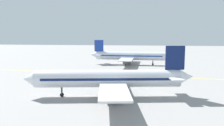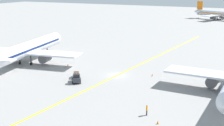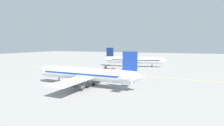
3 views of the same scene
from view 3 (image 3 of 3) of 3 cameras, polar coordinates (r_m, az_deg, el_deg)
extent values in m
plane|color=gray|center=(74.99, 2.24, -3.48)|extent=(400.00, 400.00, 0.00)
cube|color=yellow|center=(74.99, 2.24, -3.48)|extent=(13.46, 119.33, 0.01)
cylinder|color=silver|center=(98.03, 7.33, 0.96)|extent=(8.50, 30.18, 3.60)
cone|color=silver|center=(97.97, 16.81, 0.75)|extent=(3.77, 2.93, 3.42)
cone|color=silver|center=(100.77, -2.06, 1.32)|extent=(3.51, 3.46, 3.06)
cube|color=#0F1E51|center=(98.01, 7.33, 1.05)|extent=(8.04, 27.23, 0.50)
cube|color=silver|center=(98.18, 6.74, 0.56)|extent=(28.47, 9.75, 0.36)
cylinder|color=#4C4C51|center=(103.26, 7.00, 0.13)|extent=(2.70, 3.52, 2.20)
cylinder|color=#4C4C51|center=(93.36, 6.43, -0.49)|extent=(2.70, 3.52, 2.20)
cube|color=#0F1E51|center=(99.93, -0.68, 3.58)|extent=(1.01, 4.00, 5.00)
cube|color=silver|center=(100.06, -0.40, 1.34)|extent=(9.27, 3.85, 0.24)
cylinder|color=#4C4C51|center=(97.91, 12.91, -0.56)|extent=(0.36, 0.36, 2.00)
cylinder|color=black|center=(98.03, 12.90, -1.14)|extent=(0.41, 0.84, 0.80)
cylinder|color=#4C4C51|center=(100.04, 6.25, -0.30)|extent=(0.36, 0.36, 2.00)
cylinder|color=black|center=(100.15, 6.24, -0.87)|extent=(0.41, 0.84, 0.80)
cylinder|color=#4C4C51|center=(96.88, 6.05, -0.51)|extent=(0.36, 0.36, 2.00)
cylinder|color=black|center=(97.00, 6.04, -1.09)|extent=(0.41, 0.84, 0.80)
cylinder|color=silver|center=(52.30, -8.96, -3.50)|extent=(4.67, 30.11, 3.60)
cone|color=silver|center=(62.49, -21.56, -2.29)|extent=(3.50, 2.52, 3.42)
cone|color=silver|center=(45.58, 8.81, -4.52)|extent=(3.16, 3.11, 3.06)
cube|color=#193899|center=(52.27, -8.96, -3.34)|extent=(4.60, 27.11, 0.50)
cube|color=silver|center=(51.89, -8.02, -4.37)|extent=(28.17, 6.19, 0.36)
cylinder|color=#4C4C51|center=(48.06, -11.16, -6.78)|extent=(2.31, 3.28, 2.20)
cylinder|color=#4C4C51|center=(56.36, -5.31, -4.80)|extent=(2.31, 3.28, 2.20)
cube|color=#193899|center=(45.73, 5.87, 0.61)|extent=(0.50, 4.01, 5.00)
cube|color=silver|center=(46.41, 5.23, -4.16)|extent=(9.08, 2.72, 0.24)
cylinder|color=#4C4C51|center=(58.42, -16.90, -5.08)|extent=(0.36, 0.36, 2.00)
cylinder|color=black|center=(58.61, -16.87, -6.04)|extent=(0.31, 0.81, 0.80)
cylinder|color=#4C4C51|center=(50.38, -7.98, -6.63)|extent=(0.36, 0.36, 2.00)
cylinder|color=black|center=(50.61, -7.96, -7.74)|extent=(0.31, 0.81, 0.80)
cylinder|color=#4C4C51|center=(53.06, -6.15, -5.96)|extent=(0.36, 0.36, 2.00)
cylinder|color=black|center=(53.27, -6.14, -7.01)|extent=(0.31, 0.81, 0.80)
cube|color=#333842|center=(82.83, -1.75, -2.01)|extent=(2.88, 3.34, 0.90)
cube|color=black|center=(82.64, -2.13, -1.47)|extent=(1.67, 1.61, 0.70)
sphere|color=orange|center=(82.58, -2.13, -1.17)|extent=(0.16, 0.16, 0.16)
cylinder|color=black|center=(82.01, -2.34, -2.41)|extent=(0.59, 0.72, 0.70)
cylinder|color=black|center=(83.48, -2.49, -2.26)|extent=(0.59, 0.72, 0.70)
cylinder|color=black|center=(82.32, -1.00, -2.37)|extent=(0.59, 0.72, 0.70)
cylinder|color=black|center=(83.78, -1.17, -2.23)|extent=(0.59, 0.72, 0.70)
cube|color=gray|center=(83.42, 0.42, -2.13)|extent=(2.58, 2.94, 0.20)
cube|color=#4C382D|center=(83.36, 0.42, -1.86)|extent=(1.92, 2.14, 0.60)
cylinder|color=black|center=(82.66, -0.20, -2.43)|extent=(0.35, 0.45, 0.44)
cylinder|color=black|center=(83.89, -0.36, -2.30)|extent=(0.35, 0.45, 0.44)
cylinder|color=black|center=(83.06, 1.21, -2.39)|extent=(0.35, 0.45, 0.44)
cylinder|color=black|center=(84.28, 1.03, -2.27)|extent=(0.35, 0.45, 0.44)
cylinder|color=#23232D|center=(71.50, -14.69, -3.80)|extent=(0.16, 0.16, 0.85)
cylinder|color=#23232D|center=(71.41, -14.54, -3.81)|extent=(0.16, 0.16, 0.85)
cube|color=orange|center=(71.34, -14.63, -3.23)|extent=(0.28, 0.39, 0.60)
cylinder|color=orange|center=(71.45, -14.80, -3.22)|extent=(0.10, 0.10, 0.55)
cylinder|color=orange|center=(71.23, -14.46, -3.24)|extent=(0.10, 0.10, 0.55)
sphere|color=#9E7051|center=(71.27, -14.64, -2.89)|extent=(0.22, 0.22, 0.22)
cone|color=orange|center=(70.89, -17.30, -4.08)|extent=(0.32, 0.32, 0.55)
cone|color=orange|center=(87.87, 6.66, -1.93)|extent=(0.32, 0.32, 0.55)
cone|color=orange|center=(67.30, 2.47, -4.34)|extent=(0.32, 0.32, 0.55)
camera|label=1|loc=(142.15, 9.13, 6.14)|focal=35.00mm
camera|label=2|loc=(94.92, -42.43, 9.17)|focal=50.00mm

